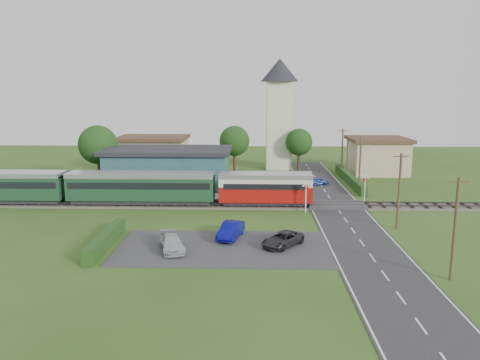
{
  "coord_description": "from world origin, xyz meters",
  "views": [
    {
      "loc": [
        0.98,
        -47.95,
        12.41
      ],
      "look_at": [
        -0.58,
        4.0,
        2.57
      ],
      "focal_mm": 35.0,
      "sensor_mm": 36.0,
      "label": 1
    }
  ],
  "objects_px": {
    "train": "(113,186)",
    "station_building": "(168,169)",
    "pedestrian_far": "(108,188)",
    "house_east": "(377,155)",
    "car_park_blue": "(231,230)",
    "crossing_signal_far": "(365,184)",
    "car_on_road": "(318,181)",
    "equipment_hut": "(92,184)",
    "crossing_signal_near": "(306,192)",
    "pedestrian_near": "(225,189)",
    "car_park_dark": "(283,239)",
    "house_west": "(153,154)",
    "church_tower": "(279,106)",
    "car_park_silver": "(172,243)"
  },
  "relations": [
    {
      "from": "car_on_road",
      "to": "car_park_blue",
      "type": "bearing_deg",
      "value": 133.29
    },
    {
      "from": "crossing_signal_near",
      "to": "pedestrian_near",
      "type": "bearing_deg",
      "value": 147.79
    },
    {
      "from": "train",
      "to": "pedestrian_far",
      "type": "distance_m",
      "value": 3.23
    },
    {
      "from": "train",
      "to": "car_park_dark",
      "type": "relative_size",
      "value": 10.61
    },
    {
      "from": "house_west",
      "to": "car_park_silver",
      "type": "xyz_separation_m",
      "value": [
        9.54,
        -37.83,
        -2.11
      ]
    },
    {
      "from": "crossing_signal_near",
      "to": "car_park_silver",
      "type": "xyz_separation_m",
      "value": [
        -11.86,
        -12.43,
        -1.46
      ]
    },
    {
      "from": "church_tower",
      "to": "crossing_signal_near",
      "type": "height_order",
      "value": "church_tower"
    },
    {
      "from": "car_park_blue",
      "to": "station_building",
      "type": "bearing_deg",
      "value": 127.65
    },
    {
      "from": "house_west",
      "to": "crossing_signal_near",
      "type": "xyz_separation_m",
      "value": [
        21.4,
        -25.41,
        -0.65
      ]
    },
    {
      "from": "car_park_dark",
      "to": "crossing_signal_near",
      "type": "bearing_deg",
      "value": 113.8
    },
    {
      "from": "car_park_blue",
      "to": "crossing_signal_far",
      "type": "bearing_deg",
      "value": 57.53
    },
    {
      "from": "house_east",
      "to": "crossing_signal_near",
      "type": "xyz_separation_m",
      "value": [
        -13.6,
        -24.41,
        -0.66
      ]
    },
    {
      "from": "house_east",
      "to": "car_park_blue",
      "type": "height_order",
      "value": "house_east"
    },
    {
      "from": "church_tower",
      "to": "station_building",
      "type": "bearing_deg",
      "value": -131.41
    },
    {
      "from": "house_east",
      "to": "crossing_signal_near",
      "type": "distance_m",
      "value": 27.95
    },
    {
      "from": "train",
      "to": "crossing_signal_far",
      "type": "height_order",
      "value": "train"
    },
    {
      "from": "house_west",
      "to": "car_park_dark",
      "type": "bearing_deg",
      "value": -63.34
    },
    {
      "from": "train",
      "to": "station_building",
      "type": "bearing_deg",
      "value": 63.22
    },
    {
      "from": "house_east",
      "to": "pedestrian_far",
      "type": "xyz_separation_m",
      "value": [
        -35.97,
        -19.2,
        -1.36
      ]
    },
    {
      "from": "train",
      "to": "church_tower",
      "type": "distance_m",
      "value": 33.5
    },
    {
      "from": "equipment_hut",
      "to": "house_east",
      "type": "height_order",
      "value": "house_east"
    },
    {
      "from": "house_east",
      "to": "car_park_silver",
      "type": "bearing_deg",
      "value": -124.65
    },
    {
      "from": "house_east",
      "to": "car_park_blue",
      "type": "bearing_deg",
      "value": -122.04
    },
    {
      "from": "equipment_hut",
      "to": "car_on_road",
      "type": "distance_m",
      "value": 29.1
    },
    {
      "from": "house_west",
      "to": "crossing_signal_near",
      "type": "relative_size",
      "value": 3.3
    },
    {
      "from": "church_tower",
      "to": "crossing_signal_near",
      "type": "bearing_deg",
      "value": -87.18
    },
    {
      "from": "car_park_silver",
      "to": "car_park_dark",
      "type": "relative_size",
      "value": 1.02
    },
    {
      "from": "car_park_dark",
      "to": "pedestrian_far",
      "type": "distance_m",
      "value": 25.31
    },
    {
      "from": "pedestrian_near",
      "to": "house_west",
      "type": "bearing_deg",
      "value": -62.88
    },
    {
      "from": "car_park_blue",
      "to": "car_park_silver",
      "type": "bearing_deg",
      "value": -129.61
    },
    {
      "from": "car_on_road",
      "to": "equipment_hut",
      "type": "bearing_deg",
      "value": 85.42
    },
    {
      "from": "train",
      "to": "house_west",
      "type": "relative_size",
      "value": 4.0
    },
    {
      "from": "house_west",
      "to": "equipment_hut",
      "type": "bearing_deg",
      "value": -98.62
    },
    {
      "from": "station_building",
      "to": "pedestrian_near",
      "type": "xyz_separation_m",
      "value": [
        7.58,
        -5.85,
        -1.36
      ]
    },
    {
      "from": "station_building",
      "to": "car_park_dark",
      "type": "height_order",
      "value": "station_building"
    },
    {
      "from": "train",
      "to": "car_park_blue",
      "type": "bearing_deg",
      "value": -40.29
    },
    {
      "from": "crossing_signal_near",
      "to": "car_park_blue",
      "type": "bearing_deg",
      "value": -129.0
    },
    {
      "from": "train",
      "to": "house_west",
      "type": "distance_m",
      "value": 23.01
    },
    {
      "from": "train",
      "to": "car_park_dark",
      "type": "xyz_separation_m",
      "value": [
        17.89,
        -13.54,
        -1.53
      ]
    },
    {
      "from": "car_park_blue",
      "to": "pedestrian_far",
      "type": "height_order",
      "value": "pedestrian_far"
    },
    {
      "from": "house_west",
      "to": "crossing_signal_far",
      "type": "xyz_separation_m",
      "value": [
        28.6,
        -20.61,
        -0.65
      ]
    },
    {
      "from": "house_east",
      "to": "car_park_dark",
      "type": "bearing_deg",
      "value": -115.11
    },
    {
      "from": "train",
      "to": "crossing_signal_far",
      "type": "relative_size",
      "value": 13.18
    },
    {
      "from": "pedestrian_far",
      "to": "car_park_dark",
      "type": "bearing_deg",
      "value": -117.12
    },
    {
      "from": "station_building",
      "to": "pedestrian_far",
      "type": "height_order",
      "value": "station_building"
    },
    {
      "from": "pedestrian_far",
      "to": "crossing_signal_far",
      "type": "bearing_deg",
      "value": -77.68
    },
    {
      "from": "crossing_signal_far",
      "to": "pedestrian_far",
      "type": "height_order",
      "value": "crossing_signal_far"
    },
    {
      "from": "equipment_hut",
      "to": "train",
      "type": "xyz_separation_m",
      "value": [
        3.46,
        -3.2,
        0.43
      ]
    },
    {
      "from": "car_on_road",
      "to": "car_park_dark",
      "type": "bearing_deg",
      "value": 143.68
    },
    {
      "from": "train",
      "to": "crossing_signal_far",
      "type": "xyz_separation_m",
      "value": [
        28.14,
        2.39,
        -0.04
      ]
    }
  ]
}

